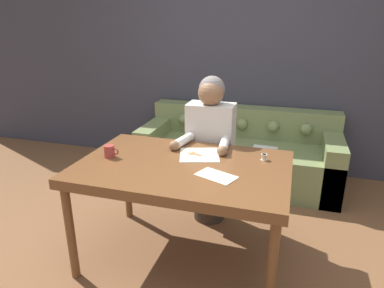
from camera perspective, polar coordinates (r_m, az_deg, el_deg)
name	(u,v)px	position (r m, az deg, el deg)	size (l,w,h in m)	color
ground_plane	(185,256)	(2.78, -1.17, -18.18)	(16.00, 16.00, 0.00)	brown
wall_back	(236,59)	(4.09, 7.35, 13.91)	(8.00, 0.06, 2.60)	#383842
dining_table	(183,173)	(2.40, -1.52, -4.92)	(1.46, 0.96, 0.78)	brown
couch	(238,155)	(3.89, 7.74, -1.79)	(2.14, 0.86, 0.78)	olive
person	(210,150)	(2.94, 3.04, -1.04)	(0.46, 0.56, 1.30)	#33281E
pattern_paper_main	(199,155)	(2.52, 1.24, -1.82)	(0.36, 0.36, 0.00)	beige
pattern_paper_offcut	(216,176)	(2.19, 4.06, -5.32)	(0.29, 0.24, 0.00)	beige
scissors	(198,155)	(2.52, 0.94, -1.85)	(0.25, 0.12, 0.01)	silver
mug	(110,151)	(2.54, -13.57, -1.19)	(0.11, 0.08, 0.09)	#9E3833
thread_spool	(264,157)	(2.48, 11.92, -2.15)	(0.04, 0.04, 0.05)	beige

